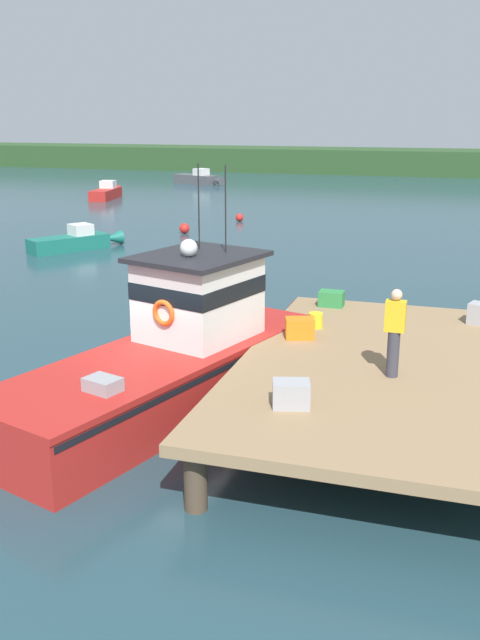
% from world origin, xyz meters
% --- Properties ---
extents(ground_plane, '(200.00, 200.00, 0.00)m').
position_xyz_m(ground_plane, '(0.00, 0.00, 0.00)').
color(ground_plane, '#23424C').
extents(dock, '(6.00, 9.00, 1.20)m').
position_xyz_m(dock, '(4.80, 0.00, 1.07)').
color(dock, '#4C3D2D').
rests_on(dock, ground).
extents(main_fishing_boat, '(4.80, 9.90, 4.80)m').
position_xyz_m(main_fishing_boat, '(0.37, -0.13, 1.01)').
color(main_fishing_boat, red).
rests_on(main_fishing_boat, ground).
extents(crate_stack_mid_dock, '(0.60, 0.44, 0.38)m').
position_xyz_m(crate_stack_mid_dock, '(2.79, 3.86, 1.39)').
color(crate_stack_mid_dock, '#2D8442').
rests_on(crate_stack_mid_dock, dock).
extents(crate_stack_near_edge, '(0.71, 0.60, 0.43)m').
position_xyz_m(crate_stack_near_edge, '(2.61, 1.08, 1.41)').
color(crate_stack_near_edge, orange).
rests_on(crate_stack_near_edge, dock).
extents(crate_single_far, '(0.70, 0.58, 0.43)m').
position_xyz_m(crate_single_far, '(3.29, -2.56, 1.41)').
color(crate_single_far, '#9E9EA3').
rests_on(crate_single_far, dock).
extents(bait_bucket, '(0.32, 0.32, 0.34)m').
position_xyz_m(bait_bucket, '(2.79, 1.91, 1.37)').
color(bait_bucket, yellow).
rests_on(bait_bucket, dock).
extents(deckhand_by_the_boat, '(0.36, 0.22, 1.63)m').
position_xyz_m(deckhand_by_the_boat, '(4.72, -0.67, 2.06)').
color(deckhand_by_the_boat, '#383842').
rests_on(deckhand_by_the_boat, dock).
extents(moored_boat_off_the_point, '(1.89, 4.97, 1.24)m').
position_xyz_m(moored_boat_off_the_point, '(-18.65, 32.80, 0.43)').
color(moored_boat_off_the_point, red).
rests_on(moored_boat_off_the_point, ground).
extents(moored_boat_near_channel, '(5.19, 3.08, 1.33)m').
position_xyz_m(moored_boat_near_channel, '(-16.31, 45.12, 0.46)').
color(moored_boat_near_channel, '#4C4C51').
rests_on(moored_boat_near_channel, ground).
extents(moored_boat_outer_mooring, '(3.14, 4.16, 1.12)m').
position_xyz_m(moored_boat_outer_mooring, '(-10.56, 14.38, 0.38)').
color(moored_boat_outer_mooring, '#196B5B').
rests_on(moored_boat_outer_mooring, ground).
extents(mooring_buoy_inshore, '(0.51, 0.51, 0.51)m').
position_xyz_m(mooring_buoy_inshore, '(-7.61, 20.04, 0.26)').
color(mooring_buoy_inshore, red).
rests_on(mooring_buoy_inshore, ground).
extents(mooring_buoy_channel_marker, '(0.43, 0.43, 0.43)m').
position_xyz_m(mooring_buoy_channel_marker, '(-6.21, 24.90, 0.22)').
color(mooring_buoy_channel_marker, red).
rests_on(mooring_buoy_channel_marker, ground).
extents(far_shoreline, '(120.00, 8.00, 2.40)m').
position_xyz_m(far_shoreline, '(0.00, 62.00, 1.20)').
color(far_shoreline, '#284723').
rests_on(far_shoreline, ground).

